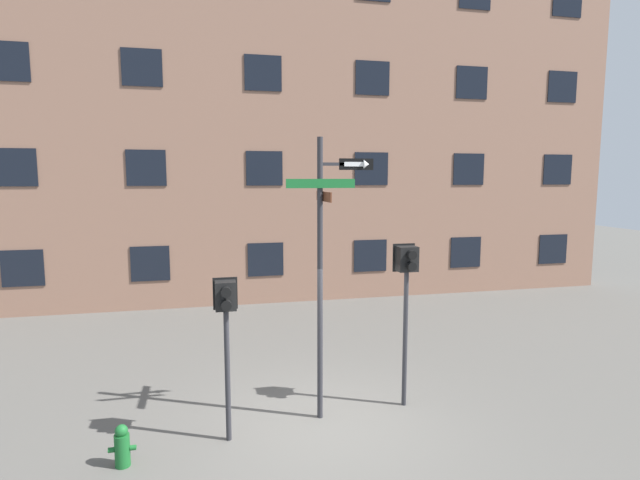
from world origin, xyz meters
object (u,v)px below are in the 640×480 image
(street_sign_pole, at_px, (324,257))
(pedestrian_signal_left, at_px, (226,315))
(pedestrian_signal_right, at_px, (407,279))
(fire_hydrant, at_px, (122,446))

(street_sign_pole, relative_size, pedestrian_signal_left, 1.85)
(street_sign_pole, xyz_separation_m, pedestrian_signal_right, (1.46, 0.12, -0.45))
(street_sign_pole, distance_m, fire_hydrant, 3.94)
(street_sign_pole, bearing_deg, fire_hydrant, -165.77)
(pedestrian_signal_left, relative_size, pedestrian_signal_right, 0.88)
(pedestrian_signal_right, bearing_deg, street_sign_pole, -175.42)
(fire_hydrant, bearing_deg, pedestrian_signal_left, 14.29)
(street_sign_pole, relative_size, pedestrian_signal_right, 1.62)
(street_sign_pole, height_order, pedestrian_signal_right, street_sign_pole)
(fire_hydrant, bearing_deg, pedestrian_signal_right, 11.15)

